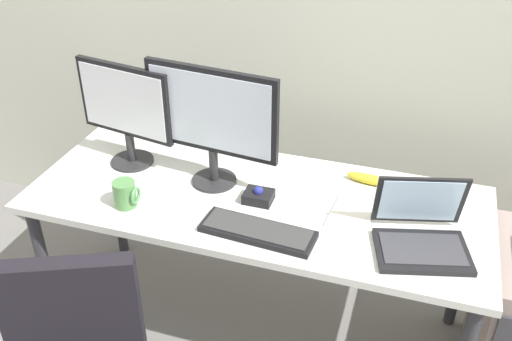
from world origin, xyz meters
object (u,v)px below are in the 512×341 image
Objects in this scene: laptop at (421,232)px; paper_notepad at (352,214)px; monitor_side at (125,108)px; trackball_mouse at (258,196)px; coffee_mug at (125,194)px; keyboard at (258,231)px; monitor_main at (211,118)px; banana at (370,179)px.

laptop reaches higher than paper_notepad.
monitor_side reaches higher than laptop.
coffee_mug is at bearing -158.76° from trackball_mouse.
keyboard is 0.53m from coffee_mug.
monitor_side is at bearing 169.65° from trackball_mouse.
monitor_main is 4.94× the size of trackball_mouse.
keyboard reaches higher than paper_notepad.
monitor_main is 0.68m from banana.
coffee_mug is (-0.26, -0.26, -0.24)m from monitor_main.
banana is (0.33, 0.45, 0.01)m from keyboard.
banana is at bearing 8.28° from monitor_side.
coffee_mug reaches higher than keyboard.
keyboard is 3.81× the size of trackball_mouse.
coffee_mug is at bearing -174.68° from laptop.
keyboard is 2.20× the size of banana.
laptop is (0.55, 0.12, 0.04)m from keyboard.
paper_notepad is (0.57, -0.06, -0.28)m from monitor_main.
coffee_mug is 0.55× the size of banana.
banana is (0.39, 0.25, -0.00)m from trackball_mouse.
monitor_side is 0.65m from trackball_mouse.
monitor_main is at bearing 135.11° from keyboard.
laptop is 3.37× the size of trackball_mouse.
laptop is 3.54× the size of coffee_mug.
monitor_side is 4.00× the size of trackball_mouse.
banana is at bearing 53.97° from keyboard.
trackball_mouse is at bearing 172.38° from laptop.
trackball_mouse is 0.46m from banana.
trackball_mouse is (-0.61, 0.08, -0.03)m from laptop.
monitor_main is 0.43m from coffee_mug.
keyboard is at bearing -73.00° from trackball_mouse.
monitor_side reaches higher than paper_notepad.
paper_notepad is at bearing -96.96° from banana.
monitor_main is 0.35m from trackball_mouse.
trackball_mouse reaches higher than paper_notepad.
laptop is 0.27m from paper_notepad.
coffee_mug is 0.85m from paper_notepad.
monitor_main reaches higher than trackball_mouse.
trackball_mouse is 1.05× the size of coffee_mug.
monitor_main reaches higher than banana.
monitor_main is 2.86× the size of banana.
laptop reaches higher than banana.
keyboard is 1.13× the size of laptop.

